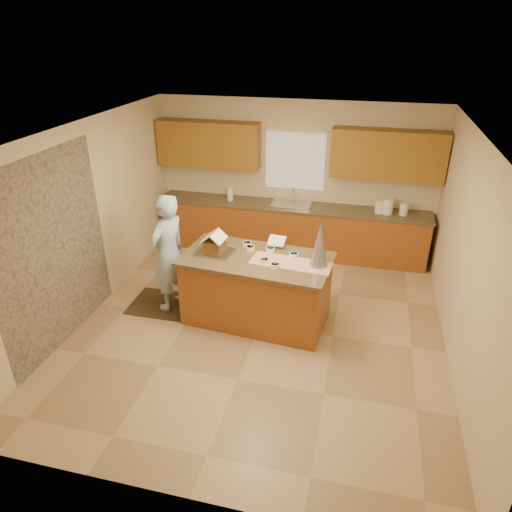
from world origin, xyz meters
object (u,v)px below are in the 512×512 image
gingerbread_house (214,244)px  tinsel_tree (320,245)px  island_base (256,290)px  boy (168,253)px

gingerbread_house → tinsel_tree: bearing=-1.2°
island_base → boy: 1.37m
island_base → gingerbread_house: gingerbread_house is taller
island_base → gingerbread_house: (-0.59, 0.00, 0.66)m
tinsel_tree → gingerbread_house: (-1.44, 0.03, -0.16)m
boy → gingerbread_house: size_ratio=5.34×
tinsel_tree → boy: 2.18m
island_base → boy: size_ratio=1.11×
tinsel_tree → gingerbread_house: 1.44m
island_base → boy: boy is taller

